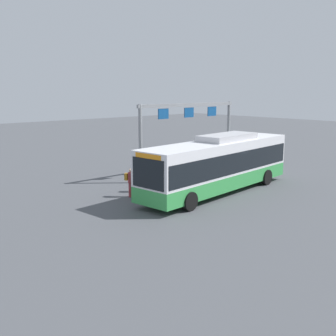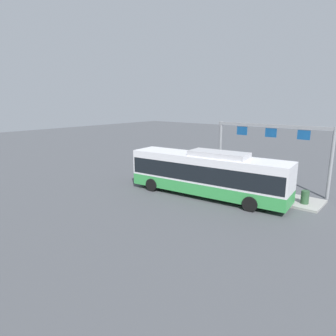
{
  "view_description": "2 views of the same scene",
  "coord_description": "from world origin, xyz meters",
  "px_view_note": "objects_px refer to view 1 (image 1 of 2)",
  "views": [
    {
      "loc": [
        18.41,
        15.88,
        6.12
      ],
      "look_at": [
        2.72,
        -1.49,
        1.63
      ],
      "focal_mm": 43.78,
      "sensor_mm": 36.0,
      "label": 1
    },
    {
      "loc": [
        -11.38,
        18.05,
        6.97
      ],
      "look_at": [
        4.17,
        -0.57,
        1.45
      ],
      "focal_mm": 31.78,
      "sensor_mm": 36.0,
      "label": 2
    }
  ],
  "objects_px": {
    "person_waiting_mid": "(145,178)",
    "person_boarding": "(130,182)",
    "bus_main": "(218,163)",
    "trash_bin": "(247,164)",
    "person_waiting_near": "(163,171)"
  },
  "relations": [
    {
      "from": "person_waiting_mid",
      "to": "person_boarding",
      "type": "bearing_deg",
      "value": -94.33
    },
    {
      "from": "bus_main",
      "to": "person_boarding",
      "type": "height_order",
      "value": "bus_main"
    },
    {
      "from": "bus_main",
      "to": "person_waiting_mid",
      "type": "height_order",
      "value": "bus_main"
    },
    {
      "from": "bus_main",
      "to": "person_boarding",
      "type": "relative_size",
      "value": 7.26
    },
    {
      "from": "bus_main",
      "to": "trash_bin",
      "type": "distance_m",
      "value": 6.83
    },
    {
      "from": "bus_main",
      "to": "person_waiting_mid",
      "type": "bearing_deg",
      "value": -48.22
    },
    {
      "from": "person_waiting_mid",
      "to": "trash_bin",
      "type": "distance_m",
      "value": 9.51
    },
    {
      "from": "bus_main",
      "to": "trash_bin",
      "type": "bearing_deg",
      "value": -163.6
    },
    {
      "from": "person_waiting_mid",
      "to": "trash_bin",
      "type": "relative_size",
      "value": 1.86
    },
    {
      "from": "person_boarding",
      "to": "person_waiting_mid",
      "type": "relative_size",
      "value": 1.0
    },
    {
      "from": "bus_main",
      "to": "person_waiting_near",
      "type": "xyz_separation_m",
      "value": [
        1.68,
        -3.13,
        -0.76
      ]
    },
    {
      "from": "person_boarding",
      "to": "person_waiting_near",
      "type": "distance_m",
      "value": 2.97
    },
    {
      "from": "trash_bin",
      "to": "person_boarding",
      "type": "bearing_deg",
      "value": -0.66
    },
    {
      "from": "bus_main",
      "to": "person_waiting_near",
      "type": "relative_size",
      "value": 7.26
    },
    {
      "from": "person_boarding",
      "to": "trash_bin",
      "type": "distance_m",
      "value": 10.84
    }
  ]
}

